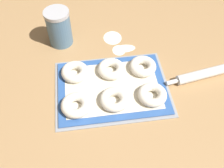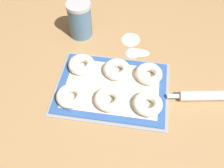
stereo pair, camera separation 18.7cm
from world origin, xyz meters
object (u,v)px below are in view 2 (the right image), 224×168
at_px(bagel_back_center, 116,69).
at_px(flour_canister, 80,20).
at_px(bagel_front_left, 71,96).
at_px(baking_tray, 112,88).
at_px(bagel_back_left, 82,65).
at_px(bagel_front_center, 109,99).
at_px(bagel_front_right, 148,104).
at_px(bagel_back_right, 149,74).
at_px(rolling_pin, 224,95).

distance_m(bagel_back_center, flour_canister, 0.31).
distance_m(bagel_front_left, flour_canister, 0.40).
relative_size(baking_tray, bagel_back_left, 4.04).
xyz_separation_m(bagel_front_left, bagel_back_center, (0.15, 0.16, 0.00)).
relative_size(bagel_front_center, bagel_back_left, 1.00).
height_order(bagel_front_center, bagel_front_right, same).
xyz_separation_m(bagel_back_right, flour_canister, (-0.34, 0.23, 0.06)).
bearing_deg(baking_tray, flour_canister, 122.75).
relative_size(bagel_front_left, bagel_back_left, 1.00).
bearing_deg(rolling_pin, bagel_back_right, 168.84).
height_order(bagel_front_right, bagel_back_center, same).
height_order(bagel_front_center, flour_canister, flour_canister).
distance_m(bagel_back_left, rolling_pin, 0.59).
relative_size(bagel_back_center, rolling_pin, 0.26).
xyz_separation_m(bagel_back_center, bagel_back_right, (0.14, -0.00, 0.00)).
distance_m(bagel_front_right, bagel_back_left, 0.33).
xyz_separation_m(bagel_front_left, bagel_front_right, (0.30, 0.01, 0.00)).
bearing_deg(bagel_front_left, flour_canister, 97.24).
height_order(bagel_back_center, bagel_back_right, same).
bearing_deg(rolling_pin, bagel_back_center, 171.81).
bearing_deg(bagel_front_right, bagel_back_left, 151.61).
relative_size(bagel_front_left, bagel_back_center, 1.00).
bearing_deg(bagel_front_right, rolling_pin, 17.31).
bearing_deg(bagel_front_right, flour_canister, 132.16).
bearing_deg(bagel_front_center, bagel_back_left, 131.97).
height_order(bagel_front_center, bagel_back_center, same).
bearing_deg(flour_canister, bagel_front_right, -47.84).
relative_size(bagel_front_center, bagel_front_right, 1.00).
height_order(bagel_front_left, rolling_pin, bagel_front_left).
relative_size(bagel_back_left, rolling_pin, 0.26).
height_order(bagel_front_center, bagel_back_left, same).
bearing_deg(bagel_front_left, baking_tray, 29.04).
bearing_deg(bagel_back_center, bagel_front_center, -92.17).
xyz_separation_m(baking_tray, bagel_front_center, (-0.00, -0.08, 0.03)).
bearing_deg(bagel_back_left, bagel_front_center, -48.03).
relative_size(baking_tray, rolling_pin, 1.04).
relative_size(bagel_front_right, bagel_back_center, 1.00).
relative_size(bagel_front_center, flour_canister, 0.66).
relative_size(bagel_back_left, bagel_back_center, 1.00).
bearing_deg(bagel_back_center, flour_canister, 131.72).
distance_m(flour_canister, rolling_pin, 0.70).
xyz_separation_m(bagel_back_right, rolling_pin, (0.30, -0.06, -0.01)).
distance_m(bagel_front_right, flour_canister, 0.52).
bearing_deg(bagel_front_center, bagel_front_left, -177.16).
xyz_separation_m(baking_tray, bagel_back_right, (0.14, 0.08, 0.03)).
height_order(baking_tray, flour_canister, flour_canister).
distance_m(bagel_front_left, bagel_front_right, 0.30).
distance_m(bagel_front_center, flour_canister, 0.43).
bearing_deg(flour_canister, bagel_back_center, -48.28).
relative_size(bagel_front_left, flour_canister, 0.66).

